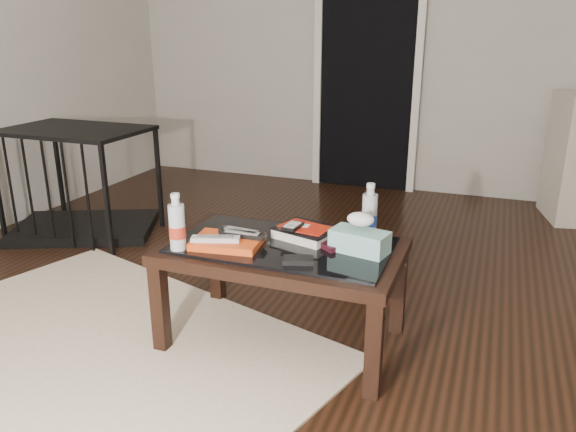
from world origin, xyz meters
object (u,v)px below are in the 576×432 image
object	(u,v)px
pet_crate	(82,200)
textbook	(306,232)
water_bottle_left	(177,222)
tissue_box	(360,241)
water_bottle_right	(370,210)
coffee_table	(283,258)

from	to	relation	value
pet_crate	textbook	bearing A→B (deg)	-45.33
water_bottle_left	pet_crate	bearing A→B (deg)	143.22
tissue_box	textbook	bearing A→B (deg)	175.12
pet_crate	water_bottle_right	size ratio (longest dim) A/B	4.48
textbook	water_bottle_left	distance (m)	0.56
textbook	water_bottle_left	bearing A→B (deg)	-129.22
pet_crate	textbook	distance (m)	1.99
pet_crate	water_bottle_left	xyz separation A→B (m)	(1.39, -1.04, 0.35)
coffee_table	water_bottle_left	bearing A→B (deg)	-151.65
coffee_table	pet_crate	world-z (taller)	pet_crate
pet_crate	textbook	xyz separation A→B (m)	(1.84, -0.73, 0.25)
water_bottle_left	textbook	bearing A→B (deg)	34.66
coffee_table	water_bottle_left	xyz separation A→B (m)	(-0.38, -0.21, 0.18)
tissue_box	water_bottle_left	bearing A→B (deg)	-149.69
pet_crate	textbook	world-z (taller)	pet_crate
coffee_table	water_bottle_right	xyz separation A→B (m)	(0.32, 0.22, 0.18)
water_bottle_left	water_bottle_right	bearing A→B (deg)	31.30
coffee_table	textbook	world-z (taller)	textbook
water_bottle_right	coffee_table	bearing A→B (deg)	-145.37
pet_crate	tissue_box	bearing A→B (deg)	-44.76
coffee_table	pet_crate	distance (m)	1.96
textbook	tissue_box	distance (m)	0.27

